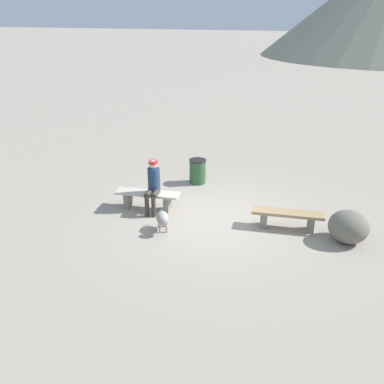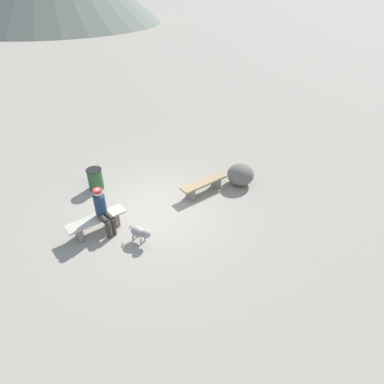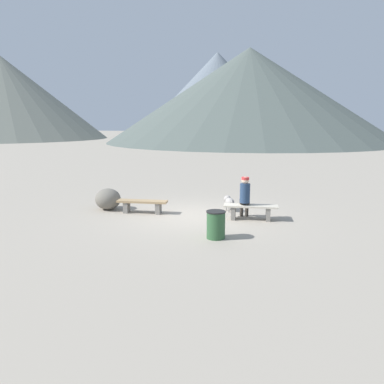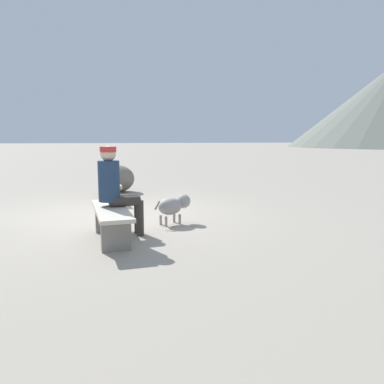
% 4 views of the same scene
% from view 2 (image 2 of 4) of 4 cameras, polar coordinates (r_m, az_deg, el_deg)
% --- Properties ---
extents(ground, '(210.00, 210.00, 0.06)m').
position_cam_2_polar(ground, '(10.21, -6.26, -3.30)').
color(ground, '#9E9384').
extents(bench_left, '(1.72, 0.55, 0.44)m').
position_cam_2_polar(bench_left, '(10.76, 2.04, 1.24)').
color(bench_left, gray).
rests_on(bench_left, ground).
extents(bench_right, '(1.71, 0.61, 0.47)m').
position_cam_2_polar(bench_right, '(9.55, -16.29, -5.07)').
color(bench_right, gray).
rests_on(bench_right, ground).
extents(seated_person, '(0.38, 0.66, 1.36)m').
position_cam_2_polar(seated_person, '(9.25, -15.43, -2.70)').
color(seated_person, navy).
rests_on(seated_person, ground).
extents(dog, '(0.48, 0.67, 0.50)m').
position_cam_2_polar(dog, '(8.94, -9.01, -6.99)').
color(dog, gray).
rests_on(dog, ground).
extents(trash_bin, '(0.52, 0.52, 0.74)m').
position_cam_2_polar(trash_bin, '(11.41, -16.53, 2.20)').
color(trash_bin, '#2D5633').
rests_on(trash_bin, ground).
extents(boulder, '(1.27, 1.27, 0.74)m').
position_cam_2_polar(boulder, '(11.30, 8.46, 3.02)').
color(boulder, '#6B665B').
rests_on(boulder, ground).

